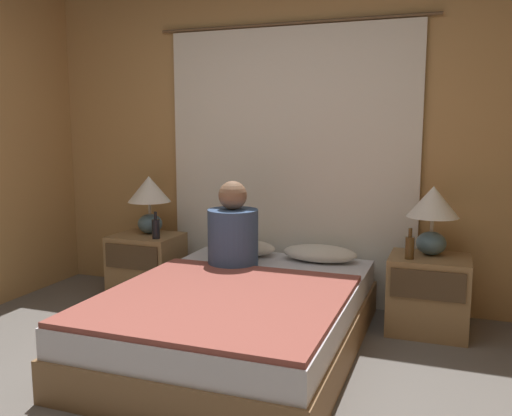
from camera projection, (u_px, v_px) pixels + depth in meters
wall_back at (292, 141)px, 4.20m from camera, size 4.22×0.06×2.50m
curtain_panel at (289, 166)px, 4.17m from camera, size 2.15×0.03×2.13m
bed at (239, 319)px, 3.33m from camera, size 1.40×1.98×0.39m
nightstand_left at (147, 266)px, 4.33m from camera, size 0.52×0.44×0.51m
nightstand_right at (428, 294)px, 3.60m from camera, size 0.52×0.44×0.51m
lamp_left at (149, 196)px, 4.31m from camera, size 0.34×0.34×0.46m
lamp_right at (433, 210)px, 3.58m from camera, size 0.34×0.34×0.46m
pillow_left at (241, 247)px, 4.14m from camera, size 0.55×0.29×0.12m
pillow_right at (320, 253)px, 3.93m from camera, size 0.55×0.29×0.12m
blanket_on_bed at (221, 298)px, 3.05m from camera, size 1.34×1.38×0.03m
person_left_in_bed at (233, 233)px, 3.76m from camera, size 0.35×0.35×0.60m
beer_bottle_on_left_stand at (156, 228)px, 4.14m from camera, size 0.06×0.06×0.21m
beer_bottle_on_right_stand at (410, 247)px, 3.50m from camera, size 0.06×0.06×0.20m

